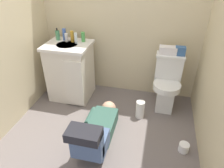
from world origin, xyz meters
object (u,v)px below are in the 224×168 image
at_px(vanity_cabinet, 71,71).
at_px(bottle_green, 83,37).
at_px(faucet, 71,37).
at_px(toiletry_bag, 180,51).
at_px(toilet_paper_roll, 184,147).
at_px(paper_towel_roll, 140,109).
at_px(toilet, 167,83).
at_px(bottle_clear, 76,38).
at_px(tissue_box, 168,50).
at_px(soap_dispenser, 58,35).
at_px(bottle_blue, 64,34).
at_px(person_plumber, 96,130).
at_px(bottle_white, 67,38).
at_px(bottle_amber, 72,37).

height_order(vanity_cabinet, bottle_green, bottle_green).
xyz_separation_m(faucet, toiletry_bag, (1.46, -0.00, -0.06)).
bearing_deg(bottle_green, toilet_paper_roll, -31.51).
bearing_deg(paper_towel_roll, toiletry_bag, 45.35).
bearing_deg(toilet, vanity_cabinet, -177.69).
relative_size(faucet, toiletry_bag, 0.81).
height_order(bottle_clear, paper_towel_roll, bottle_clear).
distance_m(toilet, tissue_box, 0.44).
distance_m(toilet, bottle_clear, 1.35).
distance_m(soap_dispenser, bottle_blue, 0.10).
distance_m(toiletry_bag, bottle_blue, 1.56).
distance_m(vanity_cabinet, person_plumber, 1.06).
xyz_separation_m(faucet, bottle_green, (0.18, -0.00, 0.01)).
relative_size(toilet, faucet, 7.50).
height_order(person_plumber, soap_dispenser, soap_dispenser).
xyz_separation_m(toiletry_bag, soap_dispenser, (-1.65, -0.02, 0.08)).
xyz_separation_m(bottle_white, paper_towel_roll, (1.09, -0.35, -0.76)).
bearing_deg(person_plumber, faucet, 123.21).
relative_size(vanity_cabinet, bottle_amber, 5.42).
height_order(toiletry_bag, soap_dispenser, soap_dispenser).
relative_size(toiletry_bag, bottle_white, 1.08).
bearing_deg(soap_dispenser, bottle_amber, -8.26).
xyz_separation_m(vanity_cabinet, paper_towel_roll, (1.05, -0.27, -0.30)).
relative_size(faucet, tissue_box, 0.45).
bearing_deg(soap_dispenser, bottle_green, 2.41).
bearing_deg(person_plumber, toilet, 50.55).
relative_size(person_plumber, bottle_amber, 7.03).
height_order(toiletry_bag, bottle_amber, bottle_amber).
height_order(bottle_blue, bottle_white, bottle_blue).
distance_m(vanity_cabinet, tissue_box, 1.36).
distance_m(toiletry_bag, bottle_amber, 1.42).
distance_m(person_plumber, toiletry_bag, 1.42).
xyz_separation_m(bottle_white, bottle_amber, (0.08, 0.01, 0.02)).
bearing_deg(soap_dispenser, bottle_white, -15.68).
distance_m(vanity_cabinet, bottle_green, 0.52).
bearing_deg(paper_towel_roll, bottle_white, 162.25).
xyz_separation_m(toiletry_bag, toilet_paper_roll, (0.13, -0.87, -0.76)).
bearing_deg(bottle_green, bottle_clear, -130.75).
bearing_deg(toiletry_bag, bottle_green, -179.85).
distance_m(faucet, person_plumber, 1.35).
height_order(toiletry_bag, bottle_blue, bottle_blue).
xyz_separation_m(person_plumber, bottle_green, (-0.46, 0.96, 0.71)).
bearing_deg(toilet, bottle_white, 178.77).
relative_size(bottle_amber, paper_towel_roll, 0.63).
bearing_deg(paper_towel_roll, person_plumber, -127.08).
bearing_deg(toilet_paper_roll, bottle_clear, 152.18).
height_order(faucet, tissue_box, faucet).
bearing_deg(bottle_white, person_plumber, -53.32).
relative_size(bottle_white, toilet_paper_roll, 1.04).
xyz_separation_m(bottle_clear, paper_towel_roll, (0.95, -0.32, -0.77)).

